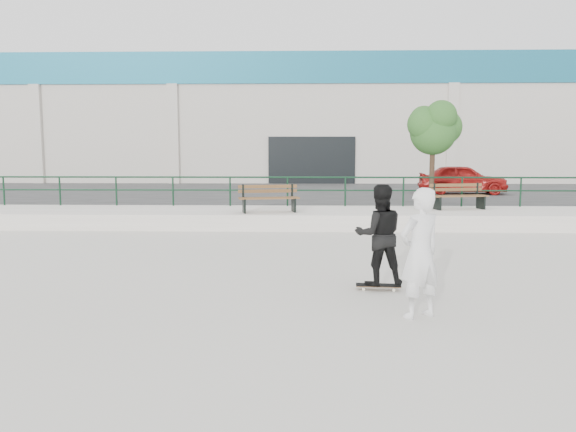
{
  "coord_description": "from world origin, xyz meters",
  "views": [
    {
      "loc": [
        -0.42,
        -8.6,
        2.44
      ],
      "look_at": [
        -0.73,
        2.0,
        1.19
      ],
      "focal_mm": 35.0,
      "sensor_mm": 36.0,
      "label": 1
    }
  ],
  "objects_px": {
    "tree": "(434,127)",
    "standing_skater": "(379,235)",
    "bench_left": "(269,198)",
    "bench_right": "(458,196)",
    "seated_skater": "(420,253)",
    "skateboard": "(378,286)",
    "red_car": "(463,179)"
  },
  "relations": [
    {
      "from": "tree",
      "to": "standing_skater",
      "type": "height_order",
      "value": "tree"
    },
    {
      "from": "bench_left",
      "to": "bench_right",
      "type": "relative_size",
      "value": 1.02
    },
    {
      "from": "bench_right",
      "to": "tree",
      "type": "bearing_deg",
      "value": 88.07
    },
    {
      "from": "bench_right",
      "to": "seated_skater",
      "type": "distance_m",
      "value": 11.01
    },
    {
      "from": "bench_right",
      "to": "standing_skater",
      "type": "distance_m",
      "value": 9.64
    },
    {
      "from": "bench_left",
      "to": "tree",
      "type": "distance_m",
      "value": 7.04
    },
    {
      "from": "tree",
      "to": "seated_skater",
      "type": "bearing_deg",
      "value": -103.41
    },
    {
      "from": "tree",
      "to": "skateboard",
      "type": "xyz_separation_m",
      "value": [
        -3.38,
        -11.02,
        -3.2
      ]
    },
    {
      "from": "red_car",
      "to": "standing_skater",
      "type": "relative_size",
      "value": 2.18
    },
    {
      "from": "skateboard",
      "to": "seated_skater",
      "type": "distance_m",
      "value": 1.87
    },
    {
      "from": "tree",
      "to": "red_car",
      "type": "xyz_separation_m",
      "value": [
        2.33,
        4.42,
        -2.12
      ]
    },
    {
      "from": "skateboard",
      "to": "standing_skater",
      "type": "bearing_deg",
      "value": 94.32
    },
    {
      "from": "skateboard",
      "to": "red_car",
      "type": "bearing_deg",
      "value": 74.0
    },
    {
      "from": "red_car",
      "to": "standing_skater",
      "type": "xyz_separation_m",
      "value": [
        -5.72,
        -15.44,
        -0.18
      ]
    },
    {
      "from": "bench_right",
      "to": "seated_skater",
      "type": "height_order",
      "value": "seated_skater"
    },
    {
      "from": "seated_skater",
      "to": "tree",
      "type": "bearing_deg",
      "value": -132.86
    },
    {
      "from": "bench_right",
      "to": "red_car",
      "type": "height_order",
      "value": "red_car"
    },
    {
      "from": "standing_skater",
      "to": "bench_left",
      "type": "bearing_deg",
      "value": -76.86
    },
    {
      "from": "red_car",
      "to": "standing_skater",
      "type": "bearing_deg",
      "value": 165.89
    },
    {
      "from": "bench_left",
      "to": "tree",
      "type": "bearing_deg",
      "value": 16.98
    },
    {
      "from": "skateboard",
      "to": "seated_skater",
      "type": "relative_size",
      "value": 0.42
    },
    {
      "from": "bench_left",
      "to": "standing_skater",
      "type": "xyz_separation_m",
      "value": [
        2.42,
        -7.8,
        0.05
      ]
    },
    {
      "from": "standing_skater",
      "to": "skateboard",
      "type": "bearing_deg",
      "value": 85.91
    },
    {
      "from": "red_car",
      "to": "seated_skater",
      "type": "height_order",
      "value": "seated_skater"
    },
    {
      "from": "red_car",
      "to": "seated_skater",
      "type": "bearing_deg",
      "value": 168.81
    },
    {
      "from": "skateboard",
      "to": "standing_skater",
      "type": "relative_size",
      "value": 0.45
    },
    {
      "from": "bench_left",
      "to": "standing_skater",
      "type": "height_order",
      "value": "standing_skater"
    },
    {
      "from": "bench_right",
      "to": "standing_skater",
      "type": "xyz_separation_m",
      "value": [
        -3.77,
        -8.87,
        0.05
      ]
    },
    {
      "from": "bench_right",
      "to": "red_car",
      "type": "bearing_deg",
      "value": 61.45
    },
    {
      "from": "tree",
      "to": "seated_skater",
      "type": "xyz_separation_m",
      "value": [
        -3.01,
        -12.63,
        -2.32
      ]
    },
    {
      "from": "bench_right",
      "to": "skateboard",
      "type": "relative_size",
      "value": 2.42
    },
    {
      "from": "bench_right",
      "to": "tree",
      "type": "xyz_separation_m",
      "value": [
        -0.38,
        2.15,
        2.35
      ]
    }
  ]
}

